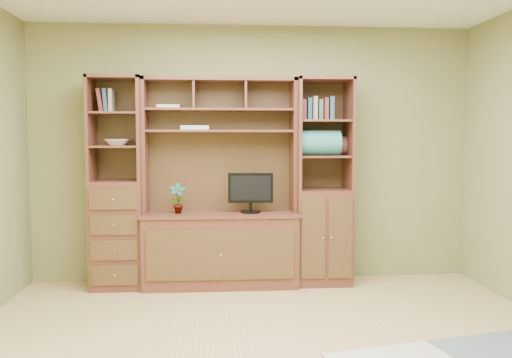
{
  "coord_description": "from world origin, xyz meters",
  "views": [
    {
      "loc": [
        -0.38,
        -3.56,
        1.47
      ],
      "look_at": [
        -0.03,
        1.2,
        1.1
      ],
      "focal_mm": 38.0,
      "sensor_mm": 36.0,
      "label": 1
    }
  ],
  "objects": [
    {
      "name": "room",
      "position": [
        0.0,
        0.0,
        1.3
      ],
      "size": [
        4.6,
        4.1,
        2.64
      ],
      "color": "tan",
      "rests_on": "ground"
    },
    {
      "name": "center_hutch",
      "position": [
        -0.34,
        1.73,
        1.02
      ],
      "size": [
        1.54,
        0.53,
        2.05
      ],
      "primitive_type": "cube",
      "color": "#52281C",
      "rests_on": "ground"
    },
    {
      "name": "left_tower",
      "position": [
        -1.34,
        1.77,
        1.02
      ],
      "size": [
        0.5,
        0.45,
        2.05
      ],
      "primitive_type": "cube",
      "color": "#52281C",
      "rests_on": "ground"
    },
    {
      "name": "right_tower",
      "position": [
        0.68,
        1.77,
        1.02
      ],
      "size": [
        0.55,
        0.45,
        2.05
      ],
      "primitive_type": "cube",
      "color": "#52281C",
      "rests_on": "ground"
    },
    {
      "name": "monitor",
      "position": [
        -0.04,
        1.7,
        1.0
      ],
      "size": [
        0.45,
        0.22,
        0.54
      ],
      "primitive_type": "cube",
      "rotation": [
        0.0,
        0.0,
        -0.05
      ],
      "color": "black",
      "rests_on": "center_hutch"
    },
    {
      "name": "orchid",
      "position": [
        -0.76,
        1.7,
        0.88
      ],
      "size": [
        0.16,
        0.11,
        0.3
      ],
      "primitive_type": "imported",
      "color": "#A04D36",
      "rests_on": "center_hutch"
    },
    {
      "name": "magazines",
      "position": [
        -0.59,
        1.82,
        1.56
      ],
      "size": [
        0.27,
        0.2,
        0.04
      ],
      "primitive_type": "cube",
      "color": "beige",
      "rests_on": "center_hutch"
    },
    {
      "name": "bowl",
      "position": [
        -1.33,
        1.77,
        1.42
      ],
      "size": [
        0.24,
        0.24,
        0.06
      ],
      "primitive_type": "imported",
      "color": "silver",
      "rests_on": "left_tower"
    },
    {
      "name": "blanket_teal",
      "position": [
        0.63,
        1.73,
        1.41
      ],
      "size": [
        0.43,
        0.25,
        0.25
      ],
      "primitive_type": "cube",
      "color": "#2A706C",
      "rests_on": "right_tower"
    },
    {
      "name": "blanket_red",
      "position": [
        0.78,
        1.85,
        1.38
      ],
      "size": [
        0.34,
        0.19,
        0.19
      ],
      "primitive_type": "cube",
      "color": "brown",
      "rests_on": "right_tower"
    }
  ]
}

